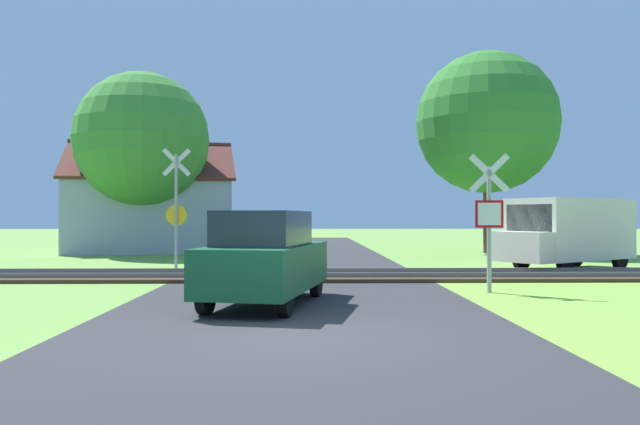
% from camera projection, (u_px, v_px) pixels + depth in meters
% --- Properties ---
extents(ground_plane, '(160.00, 160.00, 0.00)m').
position_uv_depth(ground_plane, '(297.00, 336.00, 8.69)').
color(ground_plane, '#6B9942').
extents(road_asphalt, '(6.76, 80.00, 0.01)m').
position_uv_depth(road_asphalt, '(299.00, 314.00, 10.69)').
color(road_asphalt, '#2D2D30').
rests_on(road_asphalt, ground).
extents(rail_track, '(60.00, 2.60, 0.22)m').
position_uv_depth(rail_track, '(302.00, 276.00, 16.95)').
color(rail_track, '#422D1E').
rests_on(rail_track, ground).
extents(stop_sign_near, '(0.86, 0.22, 3.07)m').
position_uv_depth(stop_sign_near, '(489.00, 215.00, 13.70)').
color(stop_sign_near, '#9E9EA5').
rests_on(stop_sign_near, ground).
extents(crossing_sign_far, '(0.88, 0.16, 3.80)m').
position_uv_depth(crossing_sign_far, '(176.00, 204.00, 19.23)').
color(crossing_sign_far, '#9E9EA5').
rests_on(crossing_sign_far, ground).
extents(house, '(8.86, 8.06, 5.38)m').
position_uv_depth(house, '(152.00, 213.00, 30.49)').
color(house, '#99A3B7').
rests_on(house, ground).
extents(tree_right, '(6.56, 6.56, 9.33)m').
position_uv_depth(tree_right, '(487.00, 123.00, 28.90)').
color(tree_right, '#513823').
rests_on(tree_right, ground).
extents(tree_left, '(5.97, 5.97, 8.11)m').
position_uv_depth(tree_left, '(142.00, 139.00, 27.70)').
color(tree_left, '#513823').
rests_on(tree_left, ground).
extents(mail_truck, '(5.12, 4.22, 2.24)m').
position_uv_depth(mail_truck, '(568.00, 231.00, 19.60)').
color(mail_truck, silver).
rests_on(mail_truck, ground).
extents(parked_car, '(2.41, 4.25, 1.78)m').
position_uv_depth(parked_car, '(266.00, 258.00, 11.79)').
color(parked_car, '#144C2D').
rests_on(parked_car, ground).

